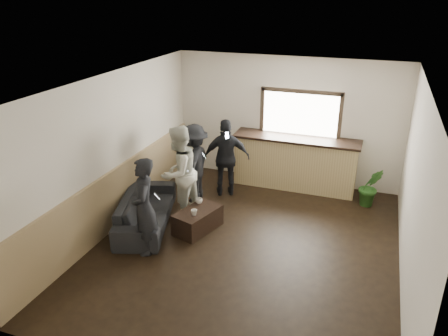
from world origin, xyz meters
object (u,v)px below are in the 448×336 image
at_px(person_d, 226,158).
at_px(person_a, 144,207).
at_px(potted_plant, 370,187).
at_px(person_c, 194,163).
at_px(coffee_table, 198,220).
at_px(cup_b, 194,213).
at_px(bar_counter, 295,159).
at_px(person_b, 179,173).
at_px(cup_a, 199,201).
at_px(sofa, 146,209).

bearing_deg(person_d, person_a, 55.57).
distance_m(potted_plant, person_c, 3.58).
xyz_separation_m(coffee_table, person_a, (-0.54, -0.92, 0.63)).
distance_m(coffee_table, cup_b, 0.31).
bearing_deg(person_d, bar_counter, -168.38).
distance_m(cup_b, person_b, 0.92).
height_order(cup_a, person_a, person_a).
height_order(bar_counter, cup_a, bar_counter).
xyz_separation_m(potted_plant, person_b, (-3.43, -1.67, 0.49)).
distance_m(person_b, person_d, 1.32).
height_order(sofa, person_d, person_d).
relative_size(cup_b, person_b, 0.06).
bearing_deg(cup_b, person_b, 133.75).
xyz_separation_m(person_b, person_d, (0.53, 1.20, -0.08)).
xyz_separation_m(potted_plant, person_c, (-3.43, -0.93, 0.40)).
bearing_deg(coffee_table, potted_plant, 35.46).
distance_m(person_a, person_c, 2.05).
xyz_separation_m(coffee_table, person_d, (-0.01, 1.60, 0.63)).
bearing_deg(coffee_table, bar_counter, 62.62).
xyz_separation_m(potted_plant, person_a, (-3.43, -2.98, 0.42)).
height_order(sofa, person_b, person_b).
bearing_deg(cup_a, bar_counter, 58.44).
bearing_deg(person_a, person_b, 152.39).
xyz_separation_m(cup_a, person_a, (-0.46, -1.18, 0.38)).
distance_m(bar_counter, coffee_table, 2.82).
distance_m(cup_a, person_d, 1.39).
distance_m(coffee_table, person_b, 0.97).
bearing_deg(cup_b, bar_counter, 64.53).
height_order(person_a, person_c, person_a).
relative_size(coffee_table, person_c, 0.56).
height_order(coffee_table, cup_b, cup_b).
height_order(coffee_table, person_a, person_a).
bearing_deg(bar_counter, person_d, -145.80).
bearing_deg(cup_b, coffee_table, 94.90).
bearing_deg(person_d, cup_a, 64.43).
relative_size(coffee_table, person_b, 0.50).
bearing_deg(coffee_table, person_d, 90.29).
xyz_separation_m(cup_b, person_c, (-0.55, 1.31, 0.36)).
distance_m(bar_counter, person_d, 1.57).
bearing_deg(bar_counter, person_c, -143.59).
distance_m(sofa, person_b, 0.91).
relative_size(person_b, person_d, 1.09).
relative_size(person_b, person_c, 1.11).
height_order(cup_a, cup_b, same).
bearing_deg(person_b, sofa, -27.80).
bearing_deg(bar_counter, potted_plant, -14.20).
height_order(person_b, person_d, person_b).
relative_size(coffee_table, cup_b, 8.24).
xyz_separation_m(person_a, person_c, (-0.00, 2.05, -0.02)).
distance_m(bar_counter, cup_b, 2.95).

